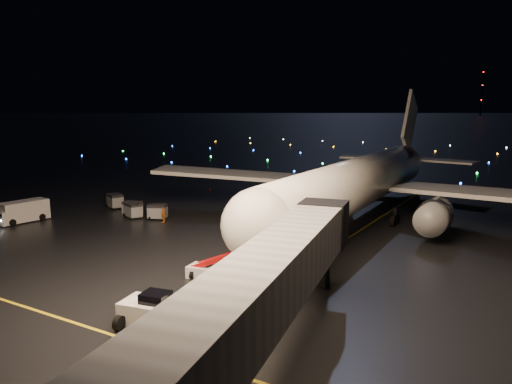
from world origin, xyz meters
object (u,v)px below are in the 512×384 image
(baggage_cart_0, at_px, (157,212))
(baggage_cart_3, at_px, (115,201))
(service_truck, at_px, (24,211))
(pushback_tug, at_px, (156,308))
(baggage_cart_2, at_px, (133,211))
(airliner, at_px, (367,153))
(crew_c, at_px, (164,215))
(baggage_cart_1, at_px, (132,209))
(belt_loader, at_px, (214,260))

(baggage_cart_0, relative_size, baggage_cart_3, 0.95)
(service_truck, distance_m, baggage_cart_0, 15.33)
(pushback_tug, xyz_separation_m, baggage_cart_2, (-22.53, 21.19, -0.13))
(airliner, bearing_deg, service_truck, -149.15)
(service_truck, bearing_deg, crew_c, 35.51)
(pushback_tug, bearing_deg, baggage_cart_1, 126.21)
(belt_loader, bearing_deg, baggage_cart_0, 134.96)
(baggage_cart_2, bearing_deg, baggage_cart_1, 160.06)
(airliner, relative_size, baggage_cart_2, 26.45)
(airliner, xyz_separation_m, baggage_cart_2, (-24.17, -13.59, -6.98))
(baggage_cart_0, distance_m, baggage_cart_1, 4.00)
(baggage_cart_1, distance_m, baggage_cart_3, 5.64)
(belt_loader, xyz_separation_m, baggage_cart_1, (-21.83, 13.53, -0.61))
(airliner, xyz_separation_m, baggage_cart_0, (-21.16, -12.68, -6.98))
(pushback_tug, relative_size, baggage_cart_3, 1.93)
(airliner, xyz_separation_m, belt_loader, (-3.33, -26.24, -6.38))
(crew_c, relative_size, baggage_cart_3, 0.78)
(crew_c, bearing_deg, belt_loader, 33.60)
(airliner, distance_m, baggage_cart_2, 28.59)
(service_truck, bearing_deg, baggage_cart_1, 52.22)
(baggage_cart_0, xyz_separation_m, baggage_cart_3, (-9.21, 2.13, 0.05))
(crew_c, height_order, baggage_cart_3, baggage_cart_3)
(crew_c, height_order, baggage_cart_1, baggage_cart_1)
(baggage_cart_3, bearing_deg, baggage_cart_1, 1.43)
(airliner, height_order, pushback_tug, airliner)
(belt_loader, height_order, crew_c, belt_loader)
(belt_loader, distance_m, service_truck, 30.71)
(baggage_cart_0, bearing_deg, airliner, 7.23)
(crew_c, bearing_deg, baggage_cart_3, -123.60)
(pushback_tug, height_order, belt_loader, belt_loader)
(baggage_cart_0, bearing_deg, baggage_cart_1, 156.77)
(pushback_tug, distance_m, crew_c, 27.72)
(crew_c, distance_m, baggage_cart_2, 4.70)
(baggage_cart_1, bearing_deg, service_truck, -144.00)
(airliner, xyz_separation_m, service_truck, (-33.68, -21.52, -6.63))
(airliner, relative_size, baggage_cart_3, 25.00)
(belt_loader, xyz_separation_m, baggage_cart_3, (-27.04, 15.69, -0.55))
(belt_loader, distance_m, baggage_cart_0, 22.41)
(service_truck, xyz_separation_m, baggage_cart_2, (9.51, 7.93, -0.35))
(crew_c, height_order, baggage_cart_2, baggage_cart_2)
(service_truck, relative_size, baggage_cart_0, 3.21)
(airliner, xyz_separation_m, baggage_cart_3, (-30.37, -10.55, -6.93))
(pushback_tug, height_order, crew_c, pushback_tug)
(airliner, xyz_separation_m, pushback_tug, (-1.63, -34.77, -6.85))
(belt_loader, bearing_deg, service_truck, 163.38)
(airliner, relative_size, baggage_cart_0, 26.44)
(baggage_cart_1, bearing_deg, baggage_cart_3, 147.52)
(crew_c, xyz_separation_m, baggage_cart_0, (-1.70, 0.88, 0.03))
(service_truck, height_order, crew_c, service_truck)
(airliner, bearing_deg, baggage_cart_3, -162.57)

